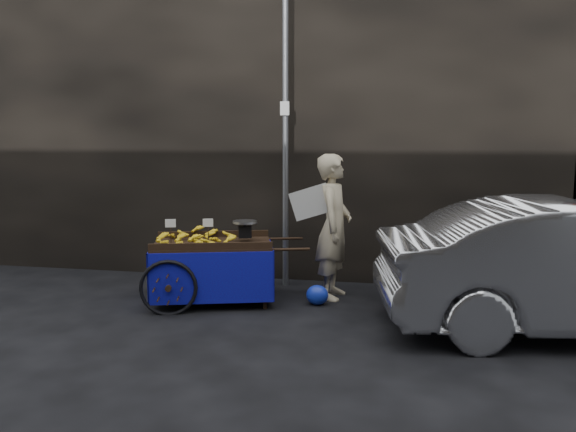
# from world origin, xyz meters

# --- Properties ---
(ground) EXTENTS (80.00, 80.00, 0.00)m
(ground) POSITION_xyz_m (0.00, 0.00, 0.00)
(ground) COLOR black
(ground) RESTS_ON ground
(building_wall) EXTENTS (13.50, 2.00, 5.00)m
(building_wall) POSITION_xyz_m (0.39, 2.60, 2.50)
(building_wall) COLOR black
(building_wall) RESTS_ON ground
(street_pole) EXTENTS (0.12, 0.10, 4.00)m
(street_pole) POSITION_xyz_m (0.30, 1.30, 2.01)
(street_pole) COLOR slate
(street_pole) RESTS_ON ground
(banana_cart) EXTENTS (2.14, 1.40, 1.08)m
(banana_cart) POSITION_xyz_m (-0.47, 0.33, 0.66)
(banana_cart) COLOR black
(banana_cart) RESTS_ON ground
(vendor) EXTENTS (0.82, 0.70, 1.82)m
(vendor) POSITION_xyz_m (1.01, 0.82, 0.91)
(vendor) COLOR tan
(vendor) RESTS_ON ground
(plastic_bag) EXTENTS (0.27, 0.22, 0.24)m
(plastic_bag) POSITION_xyz_m (0.86, 0.44, 0.12)
(plastic_bag) COLOR #172CAE
(plastic_bag) RESTS_ON ground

